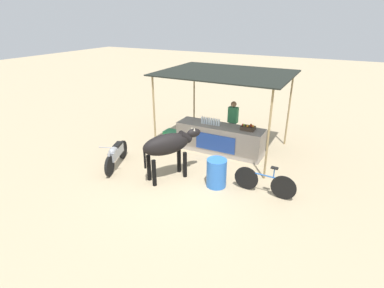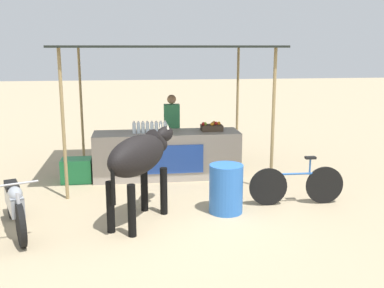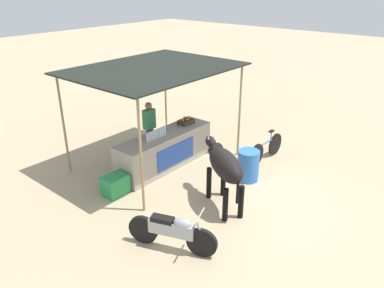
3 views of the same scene
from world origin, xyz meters
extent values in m
plane|color=tan|center=(0.00, 0.00, 0.00)|extent=(60.00, 60.00, 0.00)
cube|color=#9E9389|center=(0.00, 2.20, 0.48)|extent=(3.00, 0.80, 0.96)
cube|color=#264CB2|center=(0.00, 1.79, 0.48)|extent=(1.40, 0.02, 0.58)
cube|color=black|center=(0.00, 2.50, 2.69)|extent=(4.20, 3.20, 0.04)
cylinder|color=#997F51|center=(-1.89, 1.06, 1.34)|extent=(0.06, 0.06, 2.69)
cylinder|color=#997F51|center=(1.89, 1.06, 1.34)|extent=(0.06, 0.06, 2.69)
cylinder|color=#997F51|center=(-1.89, 3.94, 1.34)|extent=(0.06, 0.06, 2.69)
cylinder|color=#997F51|center=(1.89, 3.94, 1.34)|extent=(0.06, 0.06, 2.69)
cylinder|color=silver|center=(-0.67, 2.15, 1.07)|extent=(0.07, 0.07, 0.22)
cylinder|color=white|center=(-0.67, 2.15, 1.19)|extent=(0.04, 0.04, 0.03)
cylinder|color=silver|center=(-0.58, 2.15, 1.07)|extent=(0.07, 0.07, 0.22)
cylinder|color=white|center=(-0.58, 2.15, 1.19)|extent=(0.04, 0.04, 0.03)
cylinder|color=silver|center=(-0.48, 2.15, 1.07)|extent=(0.07, 0.07, 0.22)
cylinder|color=white|center=(-0.48, 2.15, 1.19)|extent=(0.04, 0.04, 0.03)
cylinder|color=silver|center=(-0.40, 2.15, 1.07)|extent=(0.07, 0.07, 0.22)
cylinder|color=white|center=(-0.40, 2.15, 1.19)|extent=(0.04, 0.04, 0.03)
cylinder|color=silver|center=(-0.30, 2.15, 1.07)|extent=(0.07, 0.07, 0.22)
cylinder|color=white|center=(-0.30, 2.15, 1.19)|extent=(0.04, 0.04, 0.03)
cylinder|color=silver|center=(-0.21, 2.15, 1.07)|extent=(0.07, 0.07, 0.22)
cylinder|color=white|center=(-0.21, 2.15, 1.19)|extent=(0.04, 0.04, 0.03)
cylinder|color=silver|center=(-0.12, 2.15, 1.07)|extent=(0.07, 0.07, 0.22)
cylinder|color=white|center=(-0.12, 2.15, 1.19)|extent=(0.04, 0.04, 0.03)
cylinder|color=silver|center=(-0.03, 2.15, 1.07)|extent=(0.07, 0.07, 0.22)
cylinder|color=white|center=(-0.03, 2.15, 1.19)|extent=(0.04, 0.04, 0.03)
cube|color=#3F3326|center=(0.95, 2.25, 1.02)|extent=(0.44, 0.32, 0.12)
sphere|color=#B21E19|center=(1.05, 2.28, 1.11)|extent=(0.08, 0.08, 0.08)
sphere|color=orange|center=(0.95, 2.20, 1.11)|extent=(0.08, 0.08, 0.08)
sphere|color=orange|center=(1.02, 2.36, 1.11)|extent=(0.08, 0.08, 0.08)
sphere|color=#8CB22D|center=(0.81, 2.25, 1.11)|extent=(0.08, 0.08, 0.08)
sphere|color=orange|center=(1.11, 2.28, 1.11)|extent=(0.08, 0.08, 0.08)
sphere|color=#B21E19|center=(0.77, 2.25, 1.11)|extent=(0.08, 0.08, 0.08)
cylinder|color=#383842|center=(0.17, 2.95, 0.44)|extent=(0.22, 0.22, 0.88)
cube|color=#337F4C|center=(0.17, 2.95, 1.16)|extent=(0.34, 0.20, 0.56)
sphere|color=#8C6647|center=(0.17, 2.95, 1.55)|extent=(0.20, 0.20, 0.20)
cube|color=#268C4C|center=(-1.84, 2.10, 0.24)|extent=(0.60, 0.44, 0.48)
cylinder|color=blue|center=(0.81, 0.04, 0.40)|extent=(0.55, 0.55, 0.81)
ellipsoid|color=black|center=(-0.63, -0.23, 1.08)|extent=(1.18, 1.46, 0.60)
cylinder|color=black|center=(-0.52, 0.28, 0.39)|extent=(0.12, 0.12, 0.78)
cylinder|color=black|center=(-0.22, 0.09, 0.39)|extent=(0.12, 0.12, 0.78)
cylinder|color=black|center=(-1.04, -0.55, 0.39)|extent=(0.12, 0.12, 0.78)
cylinder|color=black|center=(-0.73, -0.75, 0.39)|extent=(0.12, 0.12, 0.78)
cylinder|color=black|center=(-0.31, 0.27, 1.19)|extent=(0.44, 0.51, 0.41)
ellipsoid|color=black|center=(-0.16, 0.53, 1.25)|extent=(0.42, 0.49, 0.26)
cone|color=beige|center=(-0.23, 0.55, 1.39)|extent=(0.05, 0.05, 0.10)
cone|color=beige|center=(-0.11, 0.47, 1.39)|extent=(0.05, 0.05, 0.10)
cylinder|color=black|center=(-0.98, -0.80, 0.81)|extent=(0.06, 0.06, 0.60)
cylinder|color=black|center=(-2.24, -0.87, 0.30)|extent=(0.29, 0.59, 0.60)
cylinder|color=black|center=(-2.66, 0.25, 0.30)|extent=(0.29, 0.59, 0.60)
cube|color=#999EA5|center=(-2.45, -0.31, 0.48)|extent=(0.49, 0.91, 0.28)
ellipsoid|color=#999EA5|center=(-2.37, -0.51, 0.64)|extent=(0.31, 0.41, 0.20)
cube|color=black|center=(-2.51, -0.14, 0.64)|extent=(0.32, 0.48, 0.10)
cylinder|color=#99999E|center=(-2.25, -0.82, 0.88)|extent=(0.53, 0.22, 0.03)
cylinder|color=#99999E|center=(-2.24, -0.85, 0.50)|extent=(0.12, 0.21, 0.49)
cylinder|color=black|center=(1.59, 0.26, 0.33)|extent=(0.66, 0.06, 0.66)
cylinder|color=black|center=(2.59, 0.23, 0.33)|extent=(0.66, 0.06, 0.66)
cylinder|color=#2659A5|center=(2.09, 0.24, 0.55)|extent=(0.85, 0.06, 0.04)
cylinder|color=#2659A5|center=(2.31, 0.24, 0.67)|extent=(0.03, 0.03, 0.28)
cube|color=black|center=(2.31, 0.24, 0.83)|extent=(0.18, 0.11, 0.04)
camera|label=1|loc=(3.56, -6.72, 4.40)|focal=28.00mm
camera|label=2|loc=(-0.67, -6.87, 2.70)|focal=42.00mm
camera|label=3|loc=(-6.64, -4.30, 4.79)|focal=35.00mm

